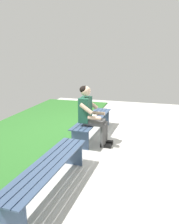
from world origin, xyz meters
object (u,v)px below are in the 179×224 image
(bench_far, at_px, (49,170))
(person_seated, at_px, (91,113))
(apple, at_px, (89,117))
(bench_near, at_px, (93,122))
(book_open, at_px, (95,114))

(bench_far, relative_size, person_seated, 1.51)
(apple, bearing_deg, person_seated, 20.24)
(bench_far, bearing_deg, bench_near, -180.00)
(bench_near, bearing_deg, book_open, -175.89)
(person_seated, distance_m, book_open, 0.82)
(person_seated, bearing_deg, book_open, -171.40)
(bench_far, distance_m, book_open, 2.52)
(bench_far, relative_size, book_open, 4.43)
(bench_far, relative_size, apple, 24.28)
(bench_far, xyz_separation_m, apple, (-2.13, -0.04, 0.13))
(apple, distance_m, book_open, 0.39)
(person_seated, height_order, apple, person_seated)
(bench_far, height_order, person_seated, person_seated)
(book_open, bearing_deg, apple, -1.12)
(bench_near, xyz_separation_m, apple, (0.12, -0.04, 0.13))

